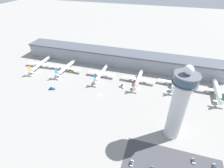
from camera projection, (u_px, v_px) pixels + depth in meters
ground_plane at (100, 95)px, 176.02m from camera, size 1000.00×1000.00×0.00m
terminal_building at (118, 58)px, 226.28m from camera, size 252.24×25.00×17.91m
control_tower at (179, 104)px, 118.61m from camera, size 16.21×16.21×59.95m
airplane_gate_alpha at (40, 64)px, 221.76m from camera, size 39.04×44.05×12.10m
airplane_gate_bravo at (66, 68)px, 214.01m from camera, size 41.83×40.32×13.29m
airplane_gate_charlie at (101, 73)px, 202.50m from camera, size 33.11×40.57×12.35m
airplane_gate_delta at (138, 79)px, 192.49m from camera, size 37.80×37.92×13.09m
airplane_gate_echo at (174, 82)px, 187.40m from camera, size 33.61×33.85×12.71m
airplane_gate_foxtrot at (217, 91)px, 173.92m from camera, size 36.99×39.80×14.61m
service_truck_catering at (52, 89)px, 183.52m from camera, size 6.47×4.16×2.42m
service_truck_fuel at (71, 70)px, 215.19m from camera, size 5.87×8.32×3.18m
service_truck_water at (122, 86)px, 186.83m from camera, size 6.27×4.55×2.81m
car_black_suv at (193, 161)px, 116.06m from camera, size 1.97×4.12×1.45m
car_blue_compact at (132, 163)px, 114.69m from camera, size 1.85×4.49×1.51m
car_white_wagon at (215, 167)px, 112.57m from camera, size 1.89×4.54×1.53m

